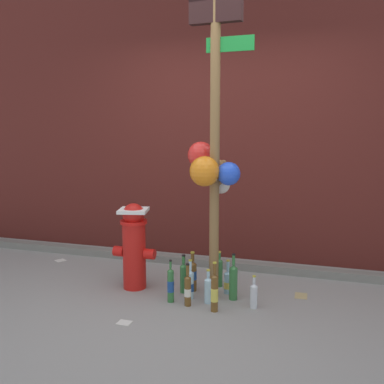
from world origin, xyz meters
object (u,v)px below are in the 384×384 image
at_px(bottle_3, 208,289).
at_px(bottle_4, 214,292).
at_px(fire_hydrant, 134,244).
at_px(bottle_6, 219,272).
at_px(bottle_8, 184,277).
at_px(bottle_10, 254,295).
at_px(bottle_0, 188,290).
at_px(bottle_1, 233,281).
at_px(bottle_9, 171,285).
at_px(bottle_2, 190,284).
at_px(memorial_post, 212,144).
at_px(bottle_7, 228,282).
at_px(bottle_5, 193,275).

bearing_deg(bottle_3, bottle_4, -58.27).
relative_size(fire_hydrant, bottle_3, 2.70).
height_order(bottle_3, bottle_4, bottle_4).
bearing_deg(bottle_6, bottle_8, -137.91).
bearing_deg(bottle_4, bottle_10, 29.52).
xyz_separation_m(bottle_0, bottle_4, (0.24, -0.05, 0.02)).
distance_m(fire_hydrant, bottle_4, 0.94).
xyz_separation_m(bottle_1, bottle_8, (-0.47, 0.03, -0.02)).
bearing_deg(fire_hydrant, bottle_9, -26.90).
height_order(bottle_3, bottle_6, bottle_6).
relative_size(bottle_0, bottle_2, 1.05).
distance_m(bottle_4, bottle_8, 0.49).
height_order(bottle_3, bottle_8, bottle_8).
bearing_deg(bottle_4, bottle_2, 142.75).
bearing_deg(bottle_1, memorial_post, 174.91).
height_order(fire_hydrant, bottle_2, fire_hydrant).
bearing_deg(memorial_post, bottle_3, -84.72).
relative_size(bottle_2, bottle_10, 1.26).
bearing_deg(bottle_8, bottle_3, -31.70).
bearing_deg(bottle_7, memorial_post, -138.93).
xyz_separation_m(bottle_3, bottle_5, (-0.21, 0.23, 0.03)).
relative_size(bottle_2, bottle_7, 1.12).
bearing_deg(bottle_9, bottle_4, -11.01).
bearing_deg(bottle_3, bottle_2, 162.77).
relative_size(bottle_6, bottle_7, 1.09).
relative_size(bottle_5, bottle_7, 1.18).
xyz_separation_m(bottle_5, bottle_7, (0.32, 0.04, -0.04)).
bearing_deg(bottle_8, memorial_post, -2.57).
relative_size(bottle_0, bottle_10, 1.32).
height_order(memorial_post, bottle_2, memorial_post).
xyz_separation_m(bottle_2, bottle_6, (0.17, 0.36, 0.01)).
bearing_deg(bottle_4, bottle_1, 72.25).
bearing_deg(bottle_8, bottle_4, -41.01).
distance_m(fire_hydrant, bottle_1, 0.98).
distance_m(memorial_post, bottle_8, 1.24).
relative_size(bottle_7, bottle_8, 0.88).
bearing_deg(bottle_1, fire_hydrant, 179.48).
bearing_deg(bottle_9, bottle_8, 81.47).
relative_size(bottle_9, bottle_10, 1.34).
height_order(memorial_post, bottle_6, memorial_post).
bearing_deg(bottle_5, bottle_1, -12.91).
relative_size(memorial_post, bottle_0, 7.31).
bearing_deg(fire_hydrant, bottle_7, 7.84).
bearing_deg(bottle_6, bottle_10, -45.61).
distance_m(bottle_6, bottle_9, 0.58).
distance_m(fire_hydrant, bottle_10, 1.19).
height_order(bottle_1, bottle_5, bottle_1).
height_order(bottle_5, bottle_7, bottle_5).
relative_size(bottle_4, bottle_5, 1.13).
bearing_deg(bottle_6, bottle_0, -105.38).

